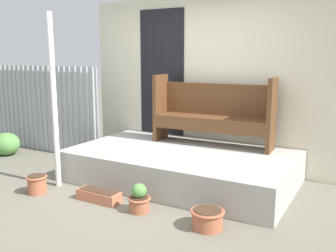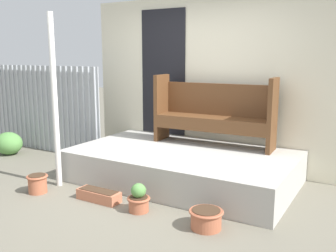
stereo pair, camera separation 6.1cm
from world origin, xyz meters
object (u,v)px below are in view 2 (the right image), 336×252
(support_post, at_px, (55,102))
(flower_pot_middle, at_px, (139,199))
(bench, at_px, (214,111))
(flower_pot_left, at_px, (38,183))
(flower_pot_right, at_px, (206,218))
(shrub_by_fence, at_px, (9,143))
(planter_box_rect, at_px, (99,195))

(support_post, height_order, flower_pot_middle, support_post)
(bench, bearing_deg, support_post, -137.48)
(flower_pot_left, height_order, flower_pot_right, flower_pot_left)
(bench, distance_m, flower_pot_right, 2.03)
(support_post, relative_size, flower_pot_right, 6.38)
(flower_pot_right, height_order, shrub_by_fence, shrub_by_fence)
(flower_pot_left, xyz_separation_m, shrub_by_fence, (-1.93, 1.03, 0.07))
(bench, height_order, flower_pot_right, bench)
(flower_pot_left, distance_m, flower_pot_right, 2.27)
(bench, bearing_deg, planter_box_rect, -115.85)
(flower_pot_left, relative_size, shrub_by_fence, 0.54)
(support_post, bearing_deg, flower_pot_middle, -6.74)
(planter_box_rect, bearing_deg, shrub_by_fence, 163.00)
(flower_pot_middle, xyz_separation_m, shrub_by_fence, (-3.36, 0.86, 0.06))
(planter_box_rect, bearing_deg, flower_pot_right, -0.76)
(flower_pot_left, relative_size, flower_pot_middle, 0.82)
(shrub_by_fence, bearing_deg, support_post, -19.59)
(bench, distance_m, flower_pot_middle, 1.90)
(flower_pot_middle, bearing_deg, shrub_by_fence, 165.62)
(flower_pot_left, xyz_separation_m, flower_pot_right, (2.26, 0.17, -0.02))
(bench, xyz_separation_m, flower_pot_left, (-1.58, -1.89, -0.80))
(flower_pot_left, xyz_separation_m, flower_pot_middle, (1.44, 0.17, 0.01))
(bench, relative_size, flower_pot_left, 6.60)
(support_post, bearing_deg, flower_pot_left, -94.98)
(flower_pot_left, bearing_deg, flower_pot_right, 4.18)
(shrub_by_fence, bearing_deg, flower_pot_left, -28.18)
(support_post, height_order, flower_pot_right, support_post)
(support_post, bearing_deg, shrub_by_fence, 160.41)
(bench, relative_size, flower_pot_right, 5.00)
(support_post, height_order, planter_box_rect, support_post)
(flower_pot_left, xyz_separation_m, planter_box_rect, (0.85, 0.18, -0.06))
(support_post, bearing_deg, bench, 45.06)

